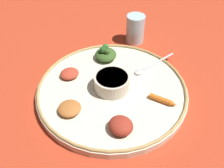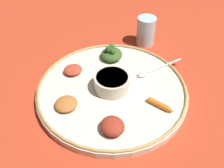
{
  "view_description": "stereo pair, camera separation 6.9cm",
  "coord_description": "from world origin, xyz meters",
  "px_view_note": "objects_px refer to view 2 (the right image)",
  "views": [
    {
      "loc": [
        0.29,
        -0.41,
        0.51
      ],
      "look_at": [
        0.0,
        0.0,
        0.04
      ],
      "focal_mm": 39.36,
      "sensor_mm": 36.0,
      "label": 1
    },
    {
      "loc": [
        0.34,
        -0.36,
        0.51
      ],
      "look_at": [
        0.0,
        0.0,
        0.04
      ],
      "focal_mm": 39.36,
      "sensor_mm": 36.0,
      "label": 2
    }
  ],
  "objects_px": {
    "carrot_near_spoon": "(160,105)",
    "drinking_glass": "(146,33)",
    "spoon": "(153,70)",
    "greens_pile": "(112,54)",
    "center_bowl": "(112,82)"
  },
  "relations": [
    {
      "from": "drinking_glass",
      "to": "carrot_near_spoon",
      "type": "bearing_deg",
      "value": -45.39
    },
    {
      "from": "center_bowl",
      "to": "spoon",
      "type": "distance_m",
      "value": 0.15
    },
    {
      "from": "spoon",
      "to": "drinking_glass",
      "type": "height_order",
      "value": "drinking_glass"
    },
    {
      "from": "carrot_near_spoon",
      "to": "drinking_glass",
      "type": "relative_size",
      "value": 0.76
    },
    {
      "from": "spoon",
      "to": "drinking_glass",
      "type": "xyz_separation_m",
      "value": [
        -0.13,
        0.13,
        0.02
      ]
    },
    {
      "from": "greens_pile",
      "to": "carrot_near_spoon",
      "type": "distance_m",
      "value": 0.25
    },
    {
      "from": "carrot_near_spoon",
      "to": "greens_pile",
      "type": "bearing_deg",
      "value": 164.49
    },
    {
      "from": "center_bowl",
      "to": "spoon",
      "type": "bearing_deg",
      "value": 73.84
    },
    {
      "from": "center_bowl",
      "to": "carrot_near_spoon",
      "type": "distance_m",
      "value": 0.15
    },
    {
      "from": "greens_pile",
      "to": "drinking_glass",
      "type": "bearing_deg",
      "value": 87.85
    },
    {
      "from": "spoon",
      "to": "drinking_glass",
      "type": "relative_size",
      "value": 1.63
    },
    {
      "from": "spoon",
      "to": "greens_pile",
      "type": "height_order",
      "value": "greens_pile"
    },
    {
      "from": "drinking_glass",
      "to": "center_bowl",
      "type": "bearing_deg",
      "value": -71.44
    },
    {
      "from": "spoon",
      "to": "greens_pile",
      "type": "relative_size",
      "value": 1.66
    },
    {
      "from": "greens_pile",
      "to": "drinking_glass",
      "type": "xyz_separation_m",
      "value": [
        0.01,
        0.17,
        0.0
      ]
    }
  ]
}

